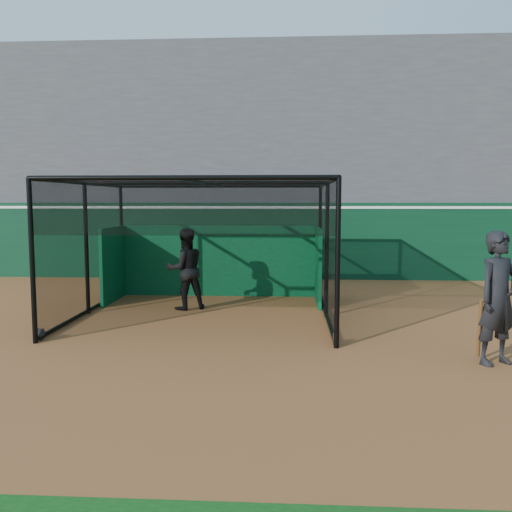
{
  "coord_description": "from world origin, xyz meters",
  "views": [
    {
      "loc": [
        1.06,
        -9.34,
        2.56
      ],
      "look_at": [
        0.39,
        2.0,
        1.4
      ],
      "focal_mm": 38.0,
      "sensor_mm": 36.0,
      "label": 1
    }
  ],
  "objects": [
    {
      "name": "ground",
      "position": [
        0.0,
        0.0,
        0.0
      ],
      "size": [
        120.0,
        120.0,
        0.0
      ],
      "primitive_type": "plane",
      "color": "brown",
      "rests_on": "ground"
    },
    {
      "name": "outfield_wall",
      "position": [
        0.0,
        8.5,
        1.29
      ],
      "size": [
        50.0,
        0.5,
        2.5
      ],
      "color": "#09341D",
      "rests_on": "ground"
    },
    {
      "name": "grandstand",
      "position": [
        0.0,
        12.27,
        4.48
      ],
      "size": [
        50.0,
        7.85,
        8.95
      ],
      "color": "#4C4C4F",
      "rests_on": "ground"
    },
    {
      "name": "batting_cage",
      "position": [
        -0.78,
        2.59,
        1.48
      ],
      "size": [
        5.49,
        5.31,
        2.96
      ],
      "color": "black",
      "rests_on": "ground"
    },
    {
      "name": "batter",
      "position": [
        -1.35,
        3.21,
        0.96
      ],
      "size": [
        1.16,
        1.08,
        1.91
      ],
      "primitive_type": "imported",
      "rotation": [
        0.0,
        0.0,
        3.64
      ],
      "color": "black",
      "rests_on": "ground"
    },
    {
      "name": "on_deck_player",
      "position": [
        4.34,
        -0.82,
        1.05
      ],
      "size": [
        0.91,
        0.8,
        2.1
      ],
      "color": "black",
      "rests_on": "ground"
    }
  ]
}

